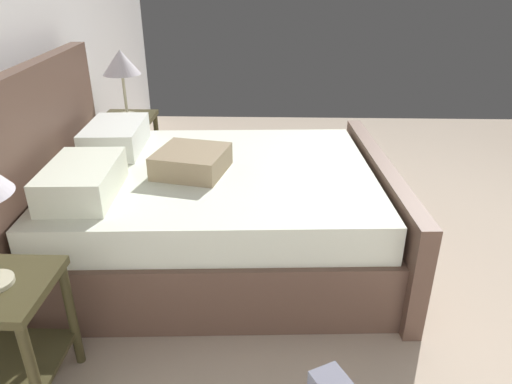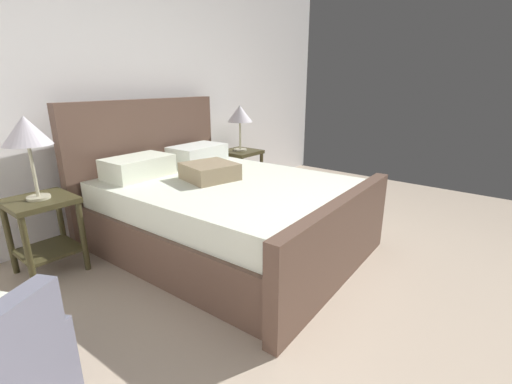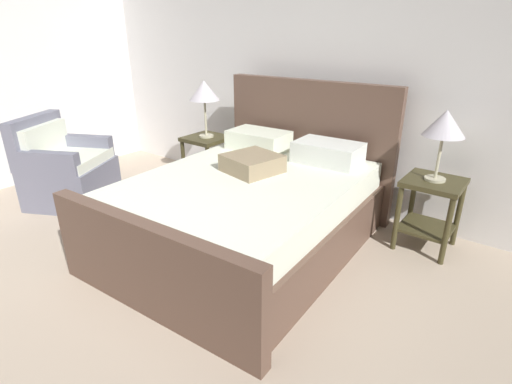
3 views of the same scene
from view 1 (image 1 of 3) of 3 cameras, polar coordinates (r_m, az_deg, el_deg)
name	(u,v)px [view 1 (image 1 of 3)]	position (r m, az deg, el deg)	size (l,w,h in m)	color
ground_plane	(441,251)	(3.50, 21.61, -6.66)	(6.26, 5.53, 0.02)	#B6A28D
bed	(208,207)	(3.06, -5.90, -1.77)	(1.84, 2.27, 1.27)	brown
nightstand_right	(130,138)	(4.29, -15.07, 6.38)	(0.44, 0.44, 0.60)	#3B361D
table_lamp_right	(121,64)	(4.14, -16.10, 14.76)	(0.31, 0.31, 0.56)	#B7B293
nightstand_left	(5,322)	(2.31, -28.20, -13.79)	(0.44, 0.44, 0.60)	#3B361D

